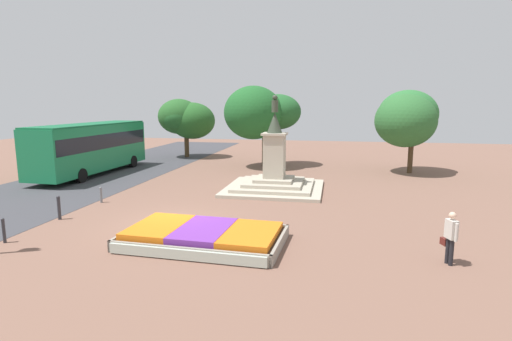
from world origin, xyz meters
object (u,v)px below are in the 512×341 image
at_px(kerb_bollard_south, 4,230).
at_px(flower_planter, 203,236).
at_px(city_bus, 91,145).
at_px(kerb_bollard_mid_a, 59,207).
at_px(statue_monument, 274,175).
at_px(kerb_bollard_mid_b, 101,194).
at_px(pedestrian_with_handbag, 450,235).

bearing_deg(kerb_bollard_south, flower_planter, 10.20).
xyz_separation_m(city_bus, kerb_bollard_mid_a, (5.04, -10.13, -1.46)).
relative_size(statue_monument, kerb_bollard_mid_b, 6.73).
height_order(city_bus, kerb_bollard_mid_b, city_bus).
relative_size(flower_planter, kerb_bollard_south, 6.25).
xyz_separation_m(pedestrian_with_handbag, kerb_bollard_mid_a, (-14.79, 1.91, -0.38)).
xyz_separation_m(flower_planter, city_bus, (-11.93, 11.80, 1.73)).
relative_size(city_bus, kerb_bollard_mid_b, 13.07).
distance_m(flower_planter, statue_monument, 9.31).
height_order(city_bus, kerb_bollard_south, city_bus).
height_order(flower_planter, kerb_bollard_mid_b, kerb_bollard_mid_b).
xyz_separation_m(pedestrian_with_handbag, kerb_bollard_south, (-14.77, -0.99, -0.45)).
bearing_deg(statue_monument, flower_planter, -96.93).
relative_size(city_bus, kerb_bollard_mid_a, 10.13).
bearing_deg(kerb_bollard_mid_b, kerb_bollard_south, -90.58).
distance_m(statue_monument, pedestrian_with_handbag, 11.65).
relative_size(kerb_bollard_mid_a, kerb_bollard_mid_b, 1.29).
relative_size(flower_planter, kerb_bollard_mid_a, 5.48).
distance_m(pedestrian_with_handbag, kerb_bollard_mid_b, 15.51).
relative_size(flower_planter, pedestrian_with_handbag, 3.43).
height_order(city_bus, pedestrian_with_handbag, city_bus).
bearing_deg(flower_planter, kerb_bollard_mid_b, 145.75).
xyz_separation_m(kerb_bollard_mid_a, kerb_bollard_mid_b, (0.07, 2.97, -0.12)).
height_order(statue_monument, kerb_bollard_mid_a, statue_monument).
height_order(kerb_bollard_south, kerb_bollard_mid_b, kerb_bollard_south).
distance_m(flower_planter, kerb_bollard_mid_a, 7.09).
height_order(flower_planter, pedestrian_with_handbag, pedestrian_with_handbag).
bearing_deg(flower_planter, kerb_bollard_mid_a, 166.37).
distance_m(pedestrian_with_handbag, kerb_bollard_south, 14.82).
bearing_deg(kerb_bollard_mid_b, flower_planter, -34.25).
relative_size(pedestrian_with_handbag, kerb_bollard_mid_b, 2.06).
bearing_deg(flower_planter, pedestrian_with_handbag, -1.75).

